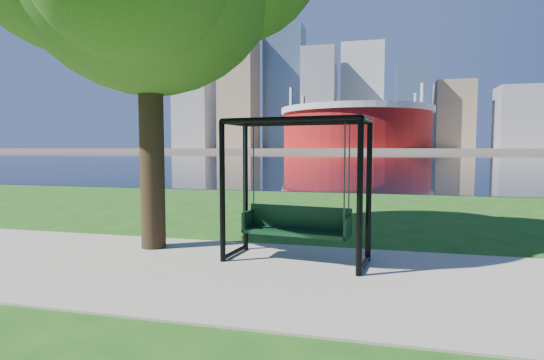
% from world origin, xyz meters
% --- Properties ---
extents(ground, '(900.00, 900.00, 0.00)m').
position_xyz_m(ground, '(0.00, 0.00, 0.00)').
color(ground, '#1E5114').
rests_on(ground, ground).
extents(path, '(120.00, 4.00, 0.03)m').
position_xyz_m(path, '(0.00, -0.50, 0.01)').
color(path, '#9E937F').
rests_on(path, ground).
extents(river, '(900.00, 180.00, 0.02)m').
position_xyz_m(river, '(0.00, 102.00, 0.01)').
color(river, black).
rests_on(river, ground).
extents(far_bank, '(900.00, 228.00, 2.00)m').
position_xyz_m(far_bank, '(0.00, 306.00, 1.00)').
color(far_bank, '#937F60').
rests_on(far_bank, ground).
extents(stadium, '(83.00, 83.00, 32.00)m').
position_xyz_m(stadium, '(-10.00, 235.00, 14.23)').
color(stadium, maroon).
rests_on(stadium, far_bank).
extents(skyline, '(392.00, 66.00, 96.50)m').
position_xyz_m(skyline, '(-4.27, 319.39, 35.89)').
color(skyline, gray).
rests_on(skyline, far_bank).
extents(swing, '(2.51, 1.33, 2.46)m').
position_xyz_m(swing, '(0.21, 0.36, 1.19)').
color(swing, black).
rests_on(swing, ground).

